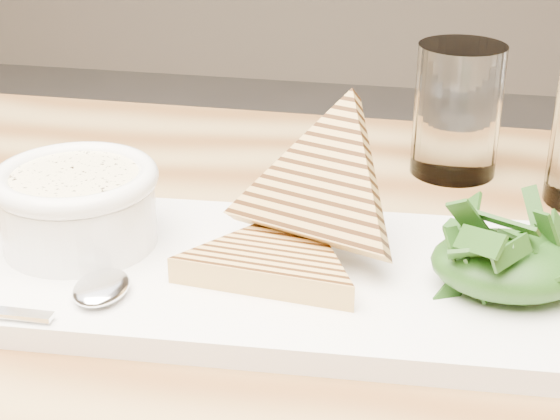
% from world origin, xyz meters
% --- Properties ---
extents(table_top, '(1.26, 0.84, 0.04)m').
position_xyz_m(table_top, '(0.19, 0.00, 0.73)').
color(table_top, '#A5814A').
rests_on(table_top, ground).
extents(platter, '(0.44, 0.22, 0.02)m').
position_xyz_m(platter, '(0.07, 0.06, 0.76)').
color(platter, white).
rests_on(platter, table_top).
extents(soup_bowl, '(0.11, 0.11, 0.04)m').
position_xyz_m(soup_bowl, '(-0.08, 0.06, 0.79)').
color(soup_bowl, white).
rests_on(soup_bowl, platter).
extents(soup, '(0.09, 0.09, 0.01)m').
position_xyz_m(soup, '(-0.08, 0.06, 0.82)').
color(soup, '#FCEBB1').
rests_on(soup, soup_bowl).
extents(bowl_rim, '(0.12, 0.12, 0.01)m').
position_xyz_m(bowl_rim, '(-0.08, 0.06, 0.82)').
color(bowl_rim, white).
rests_on(bowl_rim, soup_bowl).
extents(sandwich_flat, '(0.16, 0.16, 0.02)m').
position_xyz_m(sandwich_flat, '(0.07, 0.05, 0.78)').
color(sandwich_flat, tan).
rests_on(sandwich_flat, platter).
extents(sandwich_lean, '(0.19, 0.19, 0.16)m').
position_xyz_m(sandwich_lean, '(0.09, 0.09, 0.82)').
color(sandwich_lean, tan).
rests_on(sandwich_lean, sandwich_flat).
extents(salad_base, '(0.10, 0.08, 0.04)m').
position_xyz_m(salad_base, '(0.22, 0.05, 0.79)').
color(salad_base, black).
rests_on(salad_base, platter).
extents(arugula_pile, '(0.11, 0.10, 0.05)m').
position_xyz_m(arugula_pile, '(0.22, 0.05, 0.80)').
color(arugula_pile, '#2F5B1C').
rests_on(arugula_pile, platter).
extents(spoon_bowl, '(0.04, 0.05, 0.01)m').
position_xyz_m(spoon_bowl, '(-0.03, -0.00, 0.77)').
color(spoon_bowl, silver).
rests_on(spoon_bowl, platter).
extents(glass_near, '(0.08, 0.08, 0.12)m').
position_xyz_m(glass_near, '(0.18, 0.29, 0.81)').
color(glass_near, white).
rests_on(glass_near, table_top).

